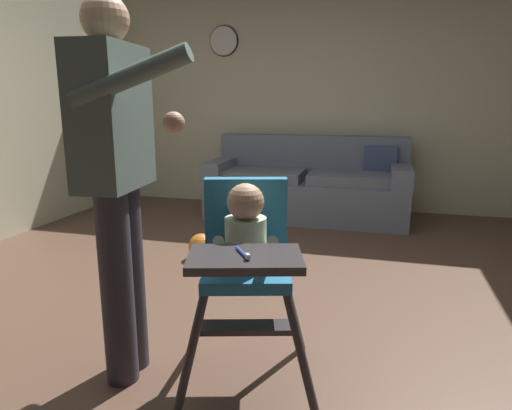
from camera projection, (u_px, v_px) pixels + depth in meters
The scene contains 8 objects.
ground at pixel (219, 310), 2.85m from camera, with size 6.29×7.26×0.10m, color brown.
wall_far at pixel (301, 91), 5.23m from camera, with size 5.49×0.06×2.69m, color beige.
couch at pixel (309, 186), 4.92m from camera, with size 2.11×0.86×0.86m.
high_chair at pixel (246, 249), 1.89m from camera, with size 0.74×0.83×0.91m.
adult_standing at pixel (117, 174), 1.91m from camera, with size 0.55×0.50×1.64m.
toy_ball at pixel (115, 233), 3.99m from camera, with size 0.20×0.20×0.20m, color #284CB7.
toy_ball_second at pixel (201, 246), 3.62m from camera, with size 0.20×0.20×0.20m, color orange.
wall_clock at pixel (224, 41), 5.30m from camera, with size 0.35×0.04×0.35m.
Camera 1 is at (0.92, -2.48, 1.22)m, focal length 31.92 mm.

